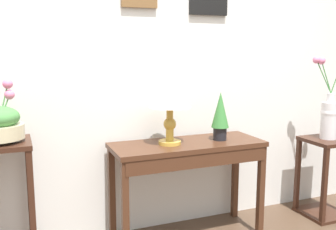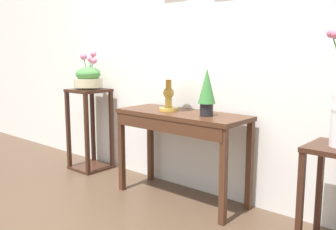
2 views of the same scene
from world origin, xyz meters
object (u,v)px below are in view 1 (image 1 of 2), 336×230
at_px(potted_plant_on_console, 220,114).
at_px(pedestal_stand_right, 325,177).
at_px(table_lamp, 170,98).
at_px(console_table, 189,157).
at_px(pedestal_stand_left, 5,207).
at_px(flower_vase_tall_right, 329,113).

height_order(potted_plant_on_console, pedestal_stand_right, potted_plant_on_console).
xyz_separation_m(table_lamp, pedestal_stand_right, (1.40, -0.08, -0.74)).
distance_m(table_lamp, potted_plant_on_console, 0.42).
bearing_deg(table_lamp, console_table, -9.74).
bearing_deg(potted_plant_on_console, table_lamp, 177.33).
bearing_deg(table_lamp, pedestal_stand_right, -3.15).
bearing_deg(pedestal_stand_left, potted_plant_on_console, -1.80).
xyz_separation_m(console_table, pedestal_stand_right, (1.26, -0.05, -0.29)).
distance_m(console_table, pedestal_stand_left, 1.27).
relative_size(table_lamp, potted_plant_on_console, 1.27).
xyz_separation_m(pedestal_stand_left, flower_vase_tall_right, (2.51, -0.10, 0.47)).
xyz_separation_m(console_table, pedestal_stand_left, (-1.26, 0.05, -0.21)).
height_order(console_table, pedestal_stand_left, pedestal_stand_left).
distance_m(console_table, flower_vase_tall_right, 1.28).
relative_size(pedestal_stand_left, pedestal_stand_right, 1.25).
height_order(pedestal_stand_left, pedestal_stand_right, pedestal_stand_left).
height_order(pedestal_stand_left, flower_vase_tall_right, flower_vase_tall_right).
bearing_deg(console_table, table_lamp, 170.26).
height_order(console_table, table_lamp, table_lamp).
distance_m(console_table, pedestal_stand_right, 1.29).
distance_m(table_lamp, pedestal_stand_right, 1.58).
relative_size(console_table, flower_vase_tall_right, 1.65).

